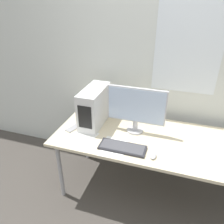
% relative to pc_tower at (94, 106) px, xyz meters
% --- Properties ---
extents(wall_back, '(8.00, 0.07, 2.70)m').
position_rel_pc_tower_xyz_m(wall_back, '(0.69, 0.44, 0.46)').
color(wall_back, silver).
rests_on(wall_back, ground_plane).
extents(desk, '(1.98, 0.79, 0.70)m').
position_rel_pc_tower_xyz_m(desk, '(0.69, -0.09, -0.24)').
color(desk, beige).
rests_on(desk, ground_plane).
extents(pc_tower, '(0.19, 0.47, 0.38)m').
position_rel_pc_tower_xyz_m(pc_tower, '(0.00, 0.00, 0.00)').
color(pc_tower, silver).
rests_on(pc_tower, desk).
extents(monitor_main, '(0.55, 0.16, 0.45)m').
position_rel_pc_tower_xyz_m(monitor_main, '(0.43, -0.02, 0.07)').
color(monitor_main, '#B7B7BC').
rests_on(monitor_main, desk).
extents(keyboard, '(0.41, 0.16, 0.02)m').
position_rel_pc_tower_xyz_m(keyboard, '(0.39, -0.33, -0.18)').
color(keyboard, '#28282D').
rests_on(keyboard, desk).
extents(mouse, '(0.05, 0.09, 0.02)m').
position_rel_pc_tower_xyz_m(mouse, '(0.66, -0.36, -0.18)').
color(mouse, '#B2B2B7').
rests_on(mouse, desk).
extents(cell_phone, '(0.11, 0.17, 0.01)m').
position_rel_pc_tower_xyz_m(cell_phone, '(-0.17, -0.17, -0.19)').
color(cell_phone, '#99999E').
rests_on(cell_phone, desk).
extents(paper_sheet_left, '(0.23, 0.31, 0.00)m').
position_rel_pc_tower_xyz_m(paper_sheet_left, '(0.31, -0.33, -0.19)').
color(paper_sheet_left, white).
rests_on(paper_sheet_left, desk).
extents(paper_sheet_front, '(0.26, 0.33, 0.00)m').
position_rel_pc_tower_xyz_m(paper_sheet_front, '(-0.01, -0.30, -0.19)').
color(paper_sheet_front, white).
rests_on(paper_sheet_front, desk).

